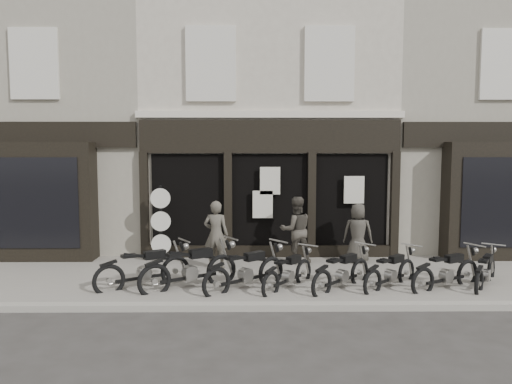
{
  "coord_description": "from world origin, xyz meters",
  "views": [
    {
      "loc": [
        -0.5,
        -10.75,
        3.21
      ],
      "look_at": [
        -0.39,
        1.6,
        2.05
      ],
      "focal_mm": 35.0,
      "sensor_mm": 36.0,
      "label": 1
    }
  ],
  "objects_px": {
    "motorcycle_6": "(447,275)",
    "advert_sign_post": "(161,228)",
    "motorcycle_5": "(391,275)",
    "motorcycle_7": "(486,274)",
    "motorcycle_2": "(246,274)",
    "man_right": "(358,233)",
    "man_left": "(216,235)",
    "motorcycle_0": "(145,272)",
    "motorcycle_3": "(288,276)",
    "man_centre": "(296,230)",
    "motorcycle_4": "(342,275)",
    "motorcycle_1": "(190,272)"
  },
  "relations": [
    {
      "from": "motorcycle_7",
      "to": "motorcycle_4",
      "type": "bearing_deg",
      "value": 128.79
    },
    {
      "from": "motorcycle_6",
      "to": "man_left",
      "type": "xyz_separation_m",
      "value": [
        -5.15,
        1.76,
        0.58
      ]
    },
    {
      "from": "motorcycle_2",
      "to": "motorcycle_4",
      "type": "distance_m",
      "value": 2.1
    },
    {
      "from": "motorcycle_0",
      "to": "motorcycle_3",
      "type": "distance_m",
      "value": 3.17
    },
    {
      "from": "motorcycle_3",
      "to": "man_centre",
      "type": "bearing_deg",
      "value": 27.57
    },
    {
      "from": "motorcycle_0",
      "to": "motorcycle_7",
      "type": "distance_m",
      "value": 7.56
    },
    {
      "from": "man_right",
      "to": "advert_sign_post",
      "type": "relative_size",
      "value": 0.73
    },
    {
      "from": "man_centre",
      "to": "motorcycle_7",
      "type": "bearing_deg",
      "value": 141.58
    },
    {
      "from": "motorcycle_3",
      "to": "motorcycle_5",
      "type": "distance_m",
      "value": 2.26
    },
    {
      "from": "motorcycle_6",
      "to": "advert_sign_post",
      "type": "relative_size",
      "value": 0.88
    },
    {
      "from": "motorcycle_6",
      "to": "man_left",
      "type": "height_order",
      "value": "man_left"
    },
    {
      "from": "motorcycle_0",
      "to": "man_right",
      "type": "bearing_deg",
      "value": -9.45
    },
    {
      "from": "motorcycle_2",
      "to": "man_centre",
      "type": "relative_size",
      "value": 1.06
    },
    {
      "from": "motorcycle_7",
      "to": "motorcycle_0",
      "type": "bearing_deg",
      "value": 125.75
    },
    {
      "from": "motorcycle_2",
      "to": "motorcycle_6",
      "type": "bearing_deg",
      "value": -39.31
    },
    {
      "from": "motorcycle_1",
      "to": "motorcycle_5",
      "type": "distance_m",
      "value": 4.4
    },
    {
      "from": "motorcycle_3",
      "to": "advert_sign_post",
      "type": "distance_m",
      "value": 4.01
    },
    {
      "from": "motorcycle_4",
      "to": "motorcycle_6",
      "type": "height_order",
      "value": "motorcycle_6"
    },
    {
      "from": "motorcycle_4",
      "to": "man_right",
      "type": "xyz_separation_m",
      "value": [
        0.83,
        2.33,
        0.52
      ]
    },
    {
      "from": "motorcycle_5",
      "to": "motorcycle_7",
      "type": "relative_size",
      "value": 0.96
    },
    {
      "from": "motorcycle_5",
      "to": "advert_sign_post",
      "type": "distance_m",
      "value": 5.95
    },
    {
      "from": "motorcycle_3",
      "to": "motorcycle_6",
      "type": "height_order",
      "value": "motorcycle_6"
    },
    {
      "from": "motorcycle_3",
      "to": "man_left",
      "type": "height_order",
      "value": "man_left"
    },
    {
      "from": "motorcycle_2",
      "to": "man_right",
      "type": "distance_m",
      "value": 3.78
    },
    {
      "from": "motorcycle_6",
      "to": "motorcycle_2",
      "type": "bearing_deg",
      "value": 150.96
    },
    {
      "from": "man_left",
      "to": "motorcycle_3",
      "type": "bearing_deg",
      "value": 143.7
    },
    {
      "from": "motorcycle_0",
      "to": "motorcycle_4",
      "type": "height_order",
      "value": "motorcycle_0"
    },
    {
      "from": "man_right",
      "to": "man_centre",
      "type": "bearing_deg",
      "value": 13.24
    },
    {
      "from": "motorcycle_6",
      "to": "man_right",
      "type": "xyz_separation_m",
      "value": [
        -1.45,
        2.34,
        0.51
      ]
    },
    {
      "from": "motorcycle_7",
      "to": "motorcycle_6",
      "type": "bearing_deg",
      "value": 136.67
    },
    {
      "from": "motorcycle_7",
      "to": "man_centre",
      "type": "distance_m",
      "value": 4.6
    },
    {
      "from": "motorcycle_1",
      "to": "motorcycle_5",
      "type": "bearing_deg",
      "value": -32.38
    },
    {
      "from": "motorcycle_2",
      "to": "motorcycle_7",
      "type": "relative_size",
      "value": 1.12
    },
    {
      "from": "motorcycle_5",
      "to": "motorcycle_7",
      "type": "bearing_deg",
      "value": -40.17
    },
    {
      "from": "man_right",
      "to": "motorcycle_2",
      "type": "bearing_deg",
      "value": 50.88
    },
    {
      "from": "motorcycle_5",
      "to": "man_left",
      "type": "xyz_separation_m",
      "value": [
        -3.96,
        1.66,
        0.6
      ]
    },
    {
      "from": "motorcycle_5",
      "to": "motorcycle_4",
      "type": "bearing_deg",
      "value": 142.46
    },
    {
      "from": "man_left",
      "to": "advert_sign_post",
      "type": "relative_size",
      "value": 0.79
    },
    {
      "from": "motorcycle_0",
      "to": "man_left",
      "type": "distance_m",
      "value": 2.23
    },
    {
      "from": "man_centre",
      "to": "advert_sign_post",
      "type": "height_order",
      "value": "advert_sign_post"
    },
    {
      "from": "man_left",
      "to": "man_right",
      "type": "bearing_deg",
      "value": -162.56
    },
    {
      "from": "motorcycle_6",
      "to": "man_right",
      "type": "bearing_deg",
      "value": 92.87
    },
    {
      "from": "motorcycle_0",
      "to": "man_right",
      "type": "xyz_separation_m",
      "value": [
        5.17,
        2.16,
        0.49
      ]
    },
    {
      "from": "man_centre",
      "to": "motorcycle_4",
      "type": "bearing_deg",
      "value": 98.83
    },
    {
      "from": "motorcycle_4",
      "to": "man_centre",
      "type": "bearing_deg",
      "value": 64.98
    },
    {
      "from": "advert_sign_post",
      "to": "man_right",
      "type": "bearing_deg",
      "value": -3.18
    },
    {
      "from": "motorcycle_3",
      "to": "motorcycle_4",
      "type": "xyz_separation_m",
      "value": [
        1.17,
        -0.06,
        0.02
      ]
    },
    {
      "from": "man_centre",
      "to": "motorcycle_1",
      "type": "bearing_deg",
      "value": 31.02
    },
    {
      "from": "man_left",
      "to": "motorcycle_0",
      "type": "bearing_deg",
      "value": 55.86
    },
    {
      "from": "motorcycle_6",
      "to": "man_centre",
      "type": "xyz_separation_m",
      "value": [
        -3.09,
        2.31,
        0.6
      ]
    }
  ]
}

